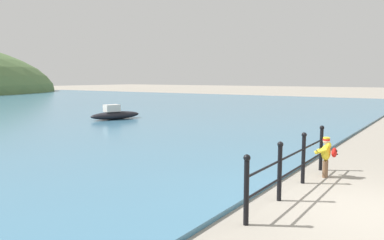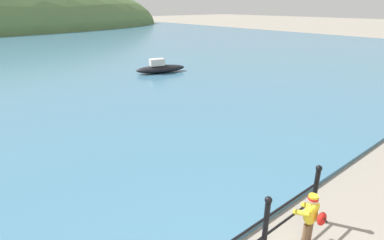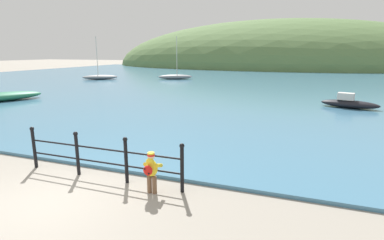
{
  "view_description": "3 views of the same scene",
  "coord_description": "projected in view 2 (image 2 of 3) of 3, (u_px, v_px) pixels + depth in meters",
  "views": [
    {
      "loc": [
        -7.36,
        -1.13,
        2.46
      ],
      "look_at": [
        1.42,
        4.8,
        1.26
      ],
      "focal_mm": 35.0,
      "sensor_mm": 36.0,
      "label": 1
    },
    {
      "loc": [
        -2.2,
        -0.73,
        3.97
      ],
      "look_at": [
        3.11,
        5.7,
        0.76
      ],
      "focal_mm": 28.0,
      "sensor_mm": 36.0,
      "label": 2
    },
    {
      "loc": [
        5.16,
        -4.59,
        3.26
      ],
      "look_at": [
        1.69,
        4.94,
        0.94
      ],
      "focal_mm": 28.0,
      "sensor_mm": 36.0,
      "label": 3
    }
  ],
  "objects": [
    {
      "name": "boat_green_fishing",
      "position": [
        160.0,
        68.0,
        18.19
      ],
      "size": [
        3.2,
        1.69,
        0.85
      ],
      "color": "black",
      "rests_on": "water"
    },
    {
      "name": "child_in_coat",
      "position": [
        312.0,
        215.0,
        5.12
      ],
      "size": [
        0.39,
        0.54,
        1.0
      ],
      "color": "brown",
      "rests_on": "ground"
    }
  ]
}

